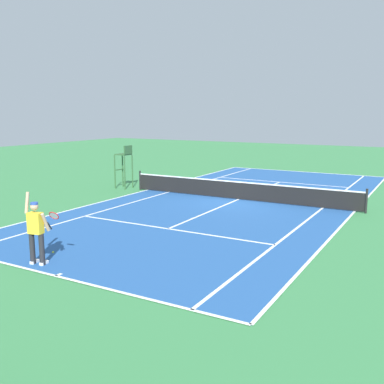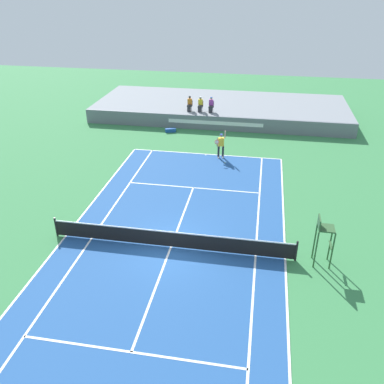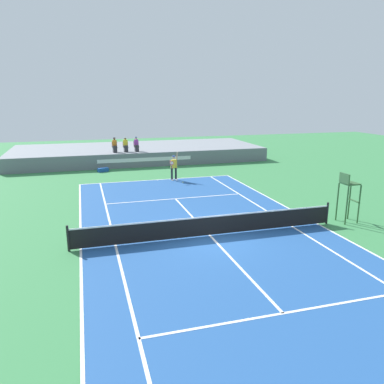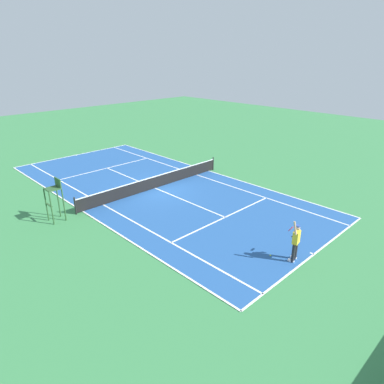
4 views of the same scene
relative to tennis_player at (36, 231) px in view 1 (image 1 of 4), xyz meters
The scene contains 6 objects.
ground_plane 11.56m from the tennis_player, 95.64° to the right, with size 80.00×80.00×0.00m, color #387F47.
court 11.56m from the tennis_player, 95.64° to the right, with size 11.08×23.88×0.03m.
net 11.52m from the tennis_player, 95.64° to the right, with size 11.98×0.10×1.07m.
tennis_player is the anchor object (origin of this frame).
tennis_ball 1.41m from the tennis_player, 65.63° to the right, with size 0.07×0.07×0.07m, color #D1E533.
umpire_chair 12.89m from the tennis_player, 62.84° to the right, with size 0.77×0.77×2.44m.
Camera 1 is at (-8.53, 19.70, 4.25)m, focal length 41.25 mm.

